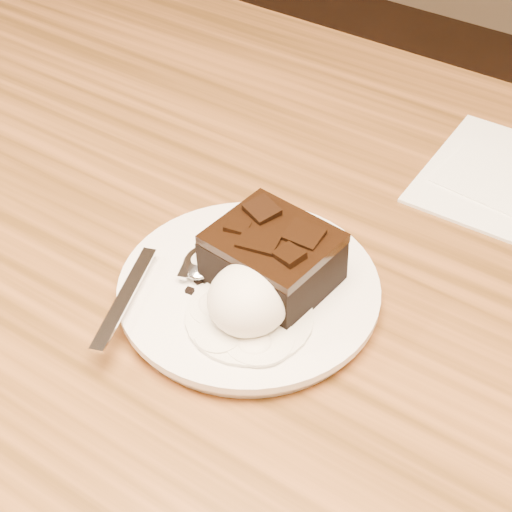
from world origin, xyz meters
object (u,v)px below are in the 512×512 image
Objects in this scene: ice_cream_scoop at (249,299)px; spoon at (201,263)px; brownie at (273,261)px; plate at (249,292)px; dining_table at (252,498)px.

ice_cream_scoop is 0.07m from spoon.
spoon is at bearing 158.90° from ice_cream_scoop.
brownie is at bearing 101.05° from ice_cream_scoop.
ice_cream_scoop is at bearing -40.49° from spoon.
spoon is at bearing -172.86° from plate.
dining_table is at bearing 48.82° from spoon.
ice_cream_scoop is at bearing -54.79° from plate.
brownie is (0.01, 0.01, 0.03)m from plate.
dining_table is 0.40m from spoon.
brownie is at bearing -32.34° from dining_table.
brownie reaches higher than plate.
ice_cream_scoop is (0.02, -0.03, 0.03)m from plate.
plate is 1.24× the size of spoon.
spoon is (-0.04, -0.01, 0.01)m from plate.
plate is at bearing -56.93° from dining_table.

